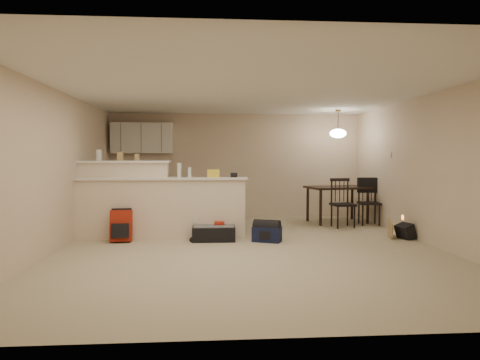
{
  "coord_description": "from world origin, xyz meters",
  "views": [
    {
      "loc": [
        -0.63,
        -6.81,
        1.44
      ],
      "look_at": [
        -0.1,
        0.7,
        1.05
      ],
      "focal_mm": 32.0,
      "sensor_mm": 36.0,
      "label": 1
    }
  ],
  "objects": [
    {
      "name": "red_backpack",
      "position": [
        -2.16,
        0.61,
        0.27
      ],
      "size": [
        0.37,
        0.25,
        0.53
      ],
      "primitive_type": "cube",
      "rotation": [
        0.0,
        0.0,
        0.07
      ],
      "color": "#A32312",
      "rests_on": "ground"
    },
    {
      "name": "pouch",
      "position": [
        -0.2,
        0.9,
        1.13
      ],
      "size": [
        0.12,
        0.1,
        0.08
      ],
      "primitive_type": "cube",
      "color": "tan",
      "rests_on": "breakfast_bar"
    },
    {
      "name": "thermostat",
      "position": [
        2.98,
        1.55,
        1.5
      ],
      "size": [
        0.02,
        0.12,
        0.12
      ],
      "primitive_type": "cube",
      "color": "beige",
      "rests_on": "room"
    },
    {
      "name": "bottle_a",
      "position": [
        -1.18,
        0.9,
        1.22
      ],
      "size": [
        0.07,
        0.07,
        0.26
      ],
      "primitive_type": "cylinder",
      "color": "silver",
      "rests_on": "breakfast_bar"
    },
    {
      "name": "suitcase",
      "position": [
        -0.57,
        0.61,
        0.12
      ],
      "size": [
        0.74,
        0.48,
        0.25
      ],
      "primitive_type": "cube",
      "rotation": [
        0.0,
        0.0,
        -0.01
      ],
      "color": "black",
      "rests_on": "ground"
    },
    {
      "name": "pendant_lamp",
      "position": [
        2.2,
        2.49,
        1.99
      ],
      "size": [
        0.36,
        0.36,
        0.62
      ],
      "color": "brown",
      "rests_on": "room"
    },
    {
      "name": "small_box",
      "position": [
        -1.96,
        1.12,
        1.45
      ],
      "size": [
        0.08,
        0.06,
        0.12
      ],
      "primitive_type": "cube",
      "color": "tan",
      "rests_on": "breakfast_bar"
    },
    {
      "name": "navy_duffel",
      "position": [
        0.34,
        0.42,
        0.13
      ],
      "size": [
        0.54,
        0.42,
        0.26
      ],
      "primitive_type": "cube",
      "rotation": [
        0.0,
        0.0,
        -0.39
      ],
      "color": "#121938",
      "rests_on": "ground"
    },
    {
      "name": "cardboard_sheet",
      "position": [
        2.61,
        0.61,
        0.16
      ],
      "size": [
        0.12,
        0.41,
        0.32
      ],
      "primitive_type": "cube",
      "rotation": [
        0.0,
        0.0,
        1.32
      ],
      "color": "tan",
      "rests_on": "ground"
    },
    {
      "name": "room",
      "position": [
        0.0,
        0.0,
        1.25
      ],
      "size": [
        7.0,
        7.02,
        2.5
      ],
      "color": "#B9AD8E",
      "rests_on": "ground"
    },
    {
      "name": "kitchen_counter",
      "position": [
        -2.0,
        3.19,
        0.45
      ],
      "size": [
        1.8,
        0.6,
        0.9
      ],
      "primitive_type": "cube",
      "color": "white",
      "rests_on": "ground"
    },
    {
      "name": "bottle_b",
      "position": [
        -1.0,
        0.9,
        1.18
      ],
      "size": [
        0.06,
        0.06,
        0.18
      ],
      "primitive_type": "cylinder",
      "color": "silver",
      "rests_on": "breakfast_bar"
    },
    {
      "name": "cereal_box",
      "position": [
        -2.26,
        1.12,
        1.47
      ],
      "size": [
        0.1,
        0.07,
        0.16
      ],
      "primitive_type": "cube",
      "color": "tan",
      "rests_on": "breakfast_bar"
    },
    {
      "name": "dining_table",
      "position": [
        2.2,
        2.49,
        0.71
      ],
      "size": [
        1.42,
        1.07,
        0.8
      ],
      "rotation": [
        0.0,
        0.0,
        0.18
      ],
      "color": "black",
      "rests_on": "ground"
    },
    {
      "name": "black_daypack",
      "position": [
        2.84,
        0.49,
        0.13
      ],
      "size": [
        0.28,
        0.34,
        0.26
      ],
      "primitive_type": "cube",
      "rotation": [
        0.0,
        0.0,
        1.82
      ],
      "color": "black",
      "rests_on": "ground"
    },
    {
      "name": "dining_chair_far",
      "position": [
        2.78,
        2.1,
        0.49
      ],
      "size": [
        0.47,
        0.45,
        0.99
      ],
      "primitive_type": null,
      "rotation": [
        0.0,
        0.0,
        -0.1
      ],
      "color": "black",
      "rests_on": "ground"
    },
    {
      "name": "upper_cabinets",
      "position": [
        -2.2,
        3.32,
        1.9
      ],
      "size": [
        1.4,
        0.34,
        0.7
      ],
      "primitive_type": "cube",
      "color": "white",
      "rests_on": "room"
    },
    {
      "name": "jar",
      "position": [
        -2.65,
        1.12,
        1.49
      ],
      "size": [
        0.1,
        0.1,
        0.2
      ],
      "primitive_type": "cylinder",
      "color": "silver",
      "rests_on": "breakfast_bar"
    },
    {
      "name": "dining_chair_near",
      "position": [
        2.12,
        1.81,
        0.51
      ],
      "size": [
        0.48,
        0.46,
        1.01
      ],
      "primitive_type": null,
      "rotation": [
        0.0,
        0.0,
        0.1
      ],
      "color": "black",
      "rests_on": "ground"
    },
    {
      "name": "bag_lump",
      "position": [
        -0.57,
        0.9,
        1.16
      ],
      "size": [
        0.22,
        0.18,
        0.14
      ],
      "primitive_type": "cube",
      "color": "tan",
      "rests_on": "breakfast_bar"
    },
    {
      "name": "breakfast_bar",
      "position": [
        -1.76,
        0.98,
        0.61
      ],
      "size": [
        3.08,
        0.58,
        1.39
      ],
      "color": "beige",
      "rests_on": "ground"
    }
  ]
}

